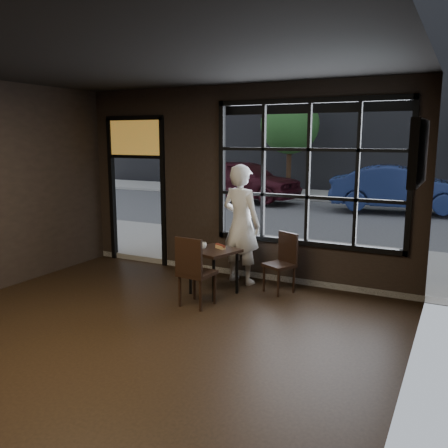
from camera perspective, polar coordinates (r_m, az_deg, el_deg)
The scene contains 17 objects.
floor at distance 5.51m, azimuth -14.82°, elevation -15.38°, with size 6.00×7.00×0.02m, color black.
ceiling at distance 5.05m, azimuth -16.62°, elevation 19.74°, with size 6.00×7.00×0.02m, color black.
wall_right at distance 3.74m, azimuth 20.53°, elevation -1.92°, with size 0.04×7.00×3.20m, color black.
window_frame at distance 7.49m, azimuth 10.09°, elevation 6.00°, with size 3.06×0.12×2.28m, color black.
stained_transom at distance 9.01m, azimuth -10.61°, elevation 10.20°, with size 1.20×0.06×0.70m, color orange.
street_asphalt at distance 27.95m, azimuth 20.13°, elevation 4.90°, with size 60.00×41.00×0.04m, color #545456.
building_across at distance 27.34m, azimuth 20.89°, elevation 20.60°, with size 28.00×12.00×15.00m, color #5B5956.
cafe_table at distance 7.22m, azimuth -1.26°, elevation -5.73°, with size 0.64×0.64×0.70m, color black.
chair_near at distance 6.70m, azimuth -3.25°, elevation -5.64°, with size 0.44×0.44×1.01m, color black.
chair_window at distance 7.31m, azimuth 6.65°, elevation -4.71°, with size 0.40×0.40×0.92m, color black.
man at distance 7.66m, azimuth 2.07°, elevation -0.03°, with size 0.71×0.46×1.94m, color white.
hotdog at distance 7.18m, azimuth -0.43°, elevation -2.75°, with size 0.20×0.08×0.06m, color tan, non-canonical shape.
cup at distance 7.17m, azimuth -2.60°, elevation -2.62°, with size 0.12×0.12×0.10m, color silver.
tv at distance 5.38m, azimuth 22.41°, elevation 7.98°, with size 0.13×1.16×0.68m, color black.
navy_car at distance 15.72m, azimuth 20.40°, elevation 4.05°, with size 1.47×4.21×1.39m, color #17244F.
maroon_car at distance 17.48m, azimuth 2.45°, elevation 5.38°, with size 1.72×4.27×1.45m, color #3B0F18.
tree_left at distance 19.68m, azimuth 7.91°, elevation 11.74°, with size 2.37×2.37×4.04m.
Camera 1 is at (3.39, -3.64, 2.36)m, focal length 38.00 mm.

